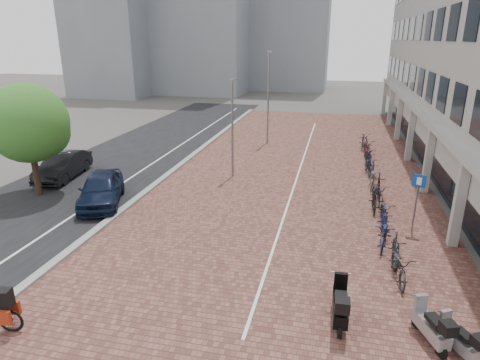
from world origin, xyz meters
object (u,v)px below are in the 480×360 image
scooter_front (458,338)px  car_navy (101,189)px  scooter_mid (340,303)px  parking_sign (417,194)px  car_dark (63,166)px  scooter_back (431,325)px

scooter_front → car_navy: bearing=124.2°
car_navy → scooter_mid: size_ratio=2.50×
scooter_mid → parking_sign: size_ratio=0.72×
car_dark → scooter_back: size_ratio=2.74×
scooter_mid → parking_sign: parking_sign is taller
scooter_front → scooter_mid: 2.92m
car_navy → scooter_front: car_navy is taller
scooter_back → parking_sign: bearing=64.2°
car_navy → scooter_back: size_ratio=2.79×
scooter_mid → scooter_back: 2.29m
scooter_back → parking_sign: size_ratio=0.65×
car_navy → parking_sign: bearing=-21.6°
car_dark → parking_sign: bearing=-17.0°
car_navy → parking_sign: (14.00, 0.14, 0.90)m
car_navy → scooter_mid: car_navy is taller
scooter_front → parking_sign: parking_sign is taller
car_dark → scooter_mid: 18.00m
car_dark → scooter_front: car_dark is taller
parking_sign → scooter_mid: bearing=-92.8°
scooter_back → car_dark: bearing=130.1°
car_navy → car_dark: (-4.19, 3.01, -0.04)m
scooter_back → parking_sign: 6.98m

